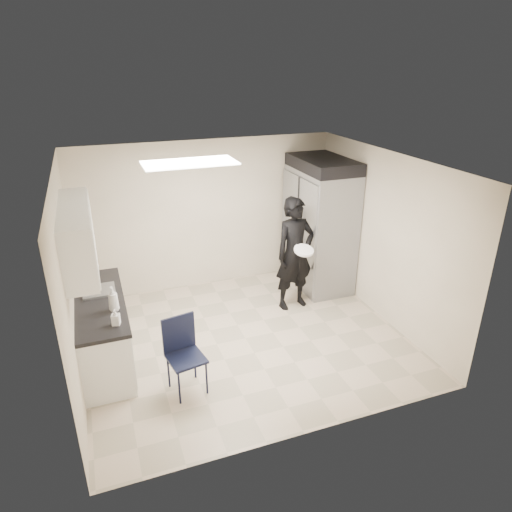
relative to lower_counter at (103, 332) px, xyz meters
name	(u,v)px	position (x,y,z in m)	size (l,w,h in m)	color
floor	(245,338)	(1.95, -0.20, -0.43)	(4.50, 4.50, 0.00)	#BBAA93
ceiling	(244,163)	(1.95, -0.20, 2.17)	(4.50, 4.50, 0.00)	white
back_wall	(207,215)	(1.95, 1.80, 0.87)	(4.50, 4.50, 0.00)	beige
left_wall	(69,284)	(-0.30, -0.20, 0.87)	(4.00, 4.00, 0.00)	beige
right_wall	(384,237)	(4.20, -0.20, 0.87)	(4.00, 4.00, 0.00)	beige
ceiling_panel	(190,163)	(1.35, 0.20, 2.14)	(1.20, 0.60, 0.02)	white
lower_counter	(103,332)	(0.00, 0.00, 0.00)	(0.60, 1.90, 0.86)	silver
countertop	(99,302)	(0.00, 0.00, 0.46)	(0.64, 1.95, 0.05)	black
sink	(100,294)	(0.02, 0.25, 0.44)	(0.42, 0.40, 0.14)	gray
faucet	(82,287)	(-0.18, 0.25, 0.59)	(0.02, 0.02, 0.24)	silver
upper_cabinets	(77,236)	(-0.13, 0.00, 1.40)	(0.35, 1.80, 0.75)	silver
towel_dispenser	(74,223)	(-0.19, 1.15, 1.19)	(0.22, 0.30, 0.35)	black
notice_sticker_left	(71,286)	(-0.29, -0.10, 0.79)	(0.00, 0.12, 0.07)	yellow
notice_sticker_right	(71,282)	(-0.29, 0.10, 0.75)	(0.00, 0.12, 0.07)	yellow
commercial_fridge	(319,229)	(3.78, 1.07, 0.62)	(0.80, 1.35, 2.10)	gray
fridge_compressor	(323,164)	(3.78, 1.07, 1.77)	(0.80, 1.35, 0.20)	black
folding_chair	(186,359)	(0.91, -1.03, 0.04)	(0.42, 0.42, 0.94)	black
man_tuxedo	(295,254)	(3.03, 0.47, 0.50)	(0.68, 0.46, 1.87)	black
bucket_lid	(304,250)	(3.06, 0.22, 0.66)	(0.31, 0.31, 0.04)	white
soap_bottle_a	(113,299)	(0.18, -0.34, 0.64)	(0.13, 0.13, 0.33)	white
soap_bottle_b	(116,317)	(0.17, -0.69, 0.58)	(0.09, 0.09, 0.20)	silver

